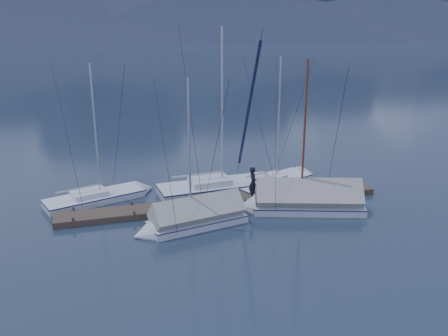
# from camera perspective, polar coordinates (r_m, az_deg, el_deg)

# --- Properties ---
(ground) EXTENTS (1000.00, 1000.00, 0.00)m
(ground) POSITION_cam_1_polar(r_m,az_deg,el_deg) (24.68, 1.30, -6.21)
(ground) COLOR #152131
(ground) RESTS_ON ground
(dock) EXTENTS (18.00, 1.50, 0.54)m
(dock) POSITION_cam_1_polar(r_m,az_deg,el_deg) (26.41, -0.00, -4.34)
(dock) COLOR #382D23
(dock) RESTS_ON ground
(mooring_posts) EXTENTS (15.12, 1.52, 0.35)m
(mooring_posts) POSITION_cam_1_polar(r_m,az_deg,el_deg) (26.19, -1.05, -3.96)
(mooring_posts) COLOR #382D23
(mooring_posts) RESTS_ON ground
(sailboat_open_left) EXTENTS (6.67, 3.79, 8.50)m
(sailboat_open_left) POSITION_cam_1_polar(r_m,az_deg,el_deg) (28.25, -13.75, -3.30)
(sailboat_open_left) COLOR silver
(sailboat_open_left) RESTS_ON ground
(sailboat_open_mid) EXTENTS (8.09, 3.41, 10.50)m
(sailboat_open_mid) POSITION_cam_1_polar(r_m,az_deg,el_deg) (28.93, 0.81, -2.22)
(sailboat_open_mid) COLOR silver
(sailboat_open_mid) RESTS_ON ground
(sailboat_open_right) EXTENTS (6.72, 4.22, 8.62)m
(sailboat_open_right) POSITION_cam_1_polar(r_m,az_deg,el_deg) (30.35, 6.96, -1.47)
(sailboat_open_right) COLOR silver
(sailboat_open_right) RESTS_ON ground
(sailboat_covered_near) EXTENTS (7.18, 4.07, 8.93)m
(sailboat_covered_near) POSITION_cam_1_polar(r_m,az_deg,el_deg) (26.01, 8.91, -4.10)
(sailboat_covered_near) COLOR silver
(sailboat_covered_near) RESTS_ON ground
(sailboat_covered_far) EXTENTS (6.03, 2.91, 8.13)m
(sailboat_covered_far) POSITION_cam_1_polar(r_m,az_deg,el_deg) (23.69, -4.25, -6.25)
(sailboat_covered_far) COLOR silver
(sailboat_covered_far) RESTS_ON ground
(person) EXTENTS (0.53, 0.72, 1.82)m
(person) POSITION_cam_1_polar(r_m,az_deg,el_deg) (26.33, 3.51, -1.79)
(person) COLOR black
(person) RESTS_ON dock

